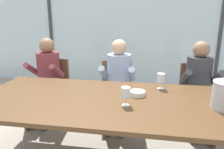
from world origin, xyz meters
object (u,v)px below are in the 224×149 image
at_px(dining_table, 106,104).
at_px(person_maroon_top, 46,75).
at_px(person_pale_blue_shirt, 118,78).
at_px(chair_near_curtain, 53,84).
at_px(wine_glass_by_left_taster, 126,93).
at_px(person_charcoal_jacket, 200,82).
at_px(tasting_bowl, 137,93).
at_px(chair_left_of_center, 116,87).
at_px(chair_center, 197,91).
at_px(wine_glass_near_bucket, 161,78).

bearing_deg(dining_table, person_maroon_top, 140.45).
bearing_deg(person_pale_blue_shirt, chair_near_curtain, 172.55).
bearing_deg(dining_table, wine_glass_by_left_taster, -30.76).
distance_m(chair_near_curtain, person_maroon_top, 0.22).
bearing_deg(person_charcoal_jacket, dining_table, -144.83).
bearing_deg(tasting_bowl, person_pale_blue_shirt, 112.69).
relative_size(dining_table, tasting_bowl, 16.42).
relative_size(chair_left_of_center, chair_center, 1.00).
bearing_deg(person_maroon_top, chair_center, 7.66).
bearing_deg(person_charcoal_jacket, wine_glass_near_bucket, -142.28).
distance_m(dining_table, wine_glass_by_left_taster, 0.29).
bearing_deg(person_maroon_top, wine_glass_by_left_taster, -34.56).
xyz_separation_m(chair_center, person_charcoal_jacket, (-0.01, -0.14, 0.17)).
bearing_deg(chair_left_of_center, tasting_bowl, -71.35).
xyz_separation_m(chair_center, wine_glass_by_left_taster, (-0.85, -1.12, 0.33)).
xyz_separation_m(chair_left_of_center, tasting_bowl, (0.34, -0.82, 0.24)).
xyz_separation_m(dining_table, chair_near_curtain, (-1.00, 0.98, -0.16)).
distance_m(person_pale_blue_shirt, tasting_bowl, 0.77).
relative_size(chair_near_curtain, wine_glass_near_bucket, 5.01).
bearing_deg(dining_table, person_pale_blue_shirt, 90.07).
height_order(chair_center, person_charcoal_jacket, person_charcoal_jacket).
height_order(person_charcoal_jacket, wine_glass_by_left_taster, person_charcoal_jacket).
bearing_deg(person_pale_blue_shirt, wine_glass_by_left_taster, -78.10).
height_order(dining_table, tasting_bowl, tasting_bowl).
distance_m(person_maroon_top, person_pale_blue_shirt, 1.03).
xyz_separation_m(wine_glass_by_left_taster, wine_glass_near_bucket, (0.33, 0.52, 0.00)).
bearing_deg(wine_glass_by_left_taster, dining_table, 149.24).
height_order(tasting_bowl, wine_glass_by_left_taster, wine_glass_by_left_taster).
distance_m(chair_left_of_center, wine_glass_by_left_taster, 1.16).
relative_size(chair_center, person_maroon_top, 0.73).
bearing_deg(person_charcoal_jacket, chair_near_curtain, 172.24).
distance_m(person_maroon_top, wine_glass_by_left_taster, 1.58).
relative_size(chair_near_curtain, chair_center, 1.00).
distance_m(chair_left_of_center, person_pale_blue_shirt, 0.21).
height_order(person_pale_blue_shirt, tasting_bowl, person_pale_blue_shirt).
distance_m(dining_table, person_maroon_top, 1.34).
height_order(dining_table, chair_center, chair_center).
xyz_separation_m(chair_left_of_center, person_charcoal_jacket, (1.09, -0.11, 0.17)).
xyz_separation_m(dining_table, tasting_bowl, (0.30, 0.14, 0.08)).
bearing_deg(wine_glass_near_bucket, wine_glass_by_left_taster, -122.64).
height_order(tasting_bowl, wine_glass_near_bucket, wine_glass_near_bucket).
relative_size(person_pale_blue_shirt, tasting_bowl, 7.61).
bearing_deg(chair_near_curtain, person_pale_blue_shirt, -2.59).
height_order(chair_left_of_center, chair_center, same).
bearing_deg(tasting_bowl, wine_glass_near_bucket, 46.96).
relative_size(chair_center, person_charcoal_jacket, 0.73).
height_order(person_maroon_top, tasting_bowl, person_maroon_top).
distance_m(person_charcoal_jacket, wine_glass_near_bucket, 0.70).
bearing_deg(chair_left_of_center, chair_near_curtain, 174.77).
distance_m(person_charcoal_jacket, tasting_bowl, 1.03).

